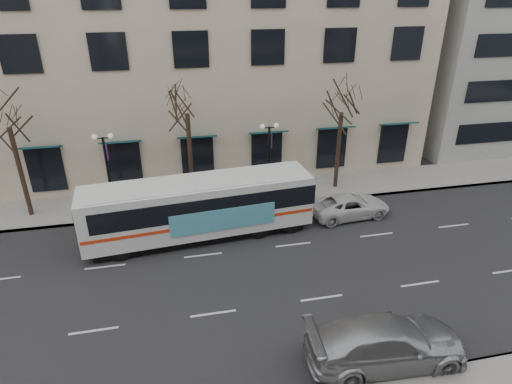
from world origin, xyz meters
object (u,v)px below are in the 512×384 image
object	(u,v)px
tree_far_left	(5,111)
lamp_post_left	(108,170)
tree_far_mid	(186,98)
lamp_post_right	(269,157)
tree_far_right	(343,98)
white_pickup	(350,206)
city_bus	(201,206)
silver_car	(387,342)

from	to	relation	value
tree_far_left	lamp_post_left	world-z (taller)	tree_far_left
tree_far_mid	lamp_post_left	xyz separation A→B (m)	(-4.99, -0.60, -3.96)
lamp_post_right	lamp_post_left	bearing A→B (deg)	180.00
tree_far_left	lamp_post_left	distance (m)	6.29
tree_far_right	white_pickup	world-z (taller)	tree_far_right
tree_far_mid	city_bus	world-z (taller)	tree_far_mid
tree_far_right	lamp_post_right	xyz separation A→B (m)	(-4.99, -0.60, -3.48)
tree_far_mid	city_bus	size ratio (longest dim) A/B	0.66
lamp_post_right	white_pickup	bearing A→B (deg)	-37.92
tree_far_left	silver_car	size ratio (longest dim) A/B	1.36
lamp_post_left	white_pickup	size ratio (longest dim) A/B	1.06
silver_car	tree_far_mid	bearing A→B (deg)	25.40
lamp_post_left	silver_car	bearing A→B (deg)	-52.39
silver_car	white_pickup	world-z (taller)	silver_car
lamp_post_left	city_bus	bearing A→B (deg)	-36.64
lamp_post_left	white_pickup	world-z (taller)	lamp_post_left
city_bus	silver_car	distance (m)	12.14
tree_far_mid	tree_far_left	bearing A→B (deg)	-180.00
tree_far_mid	white_pickup	xyz separation A→B (m)	(9.37, -4.00, -6.22)
silver_car	lamp_post_right	bearing A→B (deg)	7.60
tree_far_right	city_bus	xyz separation A→B (m)	(-9.82, -4.45, -4.54)
city_bus	white_pickup	size ratio (longest dim) A/B	2.61
city_bus	silver_car	xyz separation A→B (m)	(5.92, -10.55, -0.99)
tree_far_mid	white_pickup	bearing A→B (deg)	-23.11
tree_far_mid	white_pickup	size ratio (longest dim) A/B	1.73
lamp_post_right	city_bus	distance (m)	6.26
tree_far_mid	silver_car	bearing A→B (deg)	-67.86
tree_far_right	lamp_post_right	bearing A→B (deg)	-173.15
lamp_post_right	city_bus	world-z (taller)	lamp_post_right
tree_far_right	white_pickup	distance (m)	7.02
lamp_post_left	white_pickup	bearing A→B (deg)	-13.32
tree_far_left	lamp_post_left	size ratio (longest dim) A/B	1.60
tree_far_left	tree_far_mid	xyz separation A→B (m)	(10.00, 0.00, 0.21)
lamp_post_left	lamp_post_right	world-z (taller)	same
white_pickup	lamp_post_right	bearing A→B (deg)	47.54
lamp_post_left	lamp_post_right	distance (m)	10.00
tree_far_right	lamp_post_left	bearing A→B (deg)	-177.71
tree_far_mid	lamp_post_right	distance (m)	6.41
tree_far_mid	city_bus	distance (m)	6.72
tree_far_right	lamp_post_left	distance (m)	15.40
tree_far_right	silver_car	bearing A→B (deg)	-104.57
tree_far_right	white_pickup	bearing A→B (deg)	-98.91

